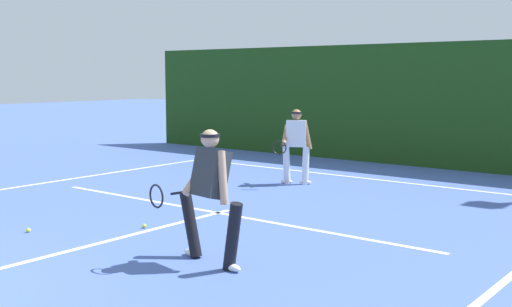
# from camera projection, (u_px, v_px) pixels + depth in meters

# --- Properties ---
(court_line_baseline_far) EXTENTS (9.85, 0.10, 0.01)m
(court_line_baseline_far) POSITION_uv_depth(u_px,v_px,m) (356.00, 177.00, 14.39)
(court_line_baseline_far) COLOR white
(court_line_baseline_far) RESTS_ON ground_plane
(court_line_service) EXTENTS (8.03, 0.10, 0.01)m
(court_line_service) POSITION_uv_depth(u_px,v_px,m) (218.00, 213.00, 10.68)
(court_line_service) COLOR white
(court_line_service) RESTS_ON ground_plane
(court_line_centre) EXTENTS (0.10, 6.40, 0.01)m
(court_line_centre) POSITION_uv_depth(u_px,v_px,m) (72.00, 250.00, 8.40)
(court_line_centre) COLOR white
(court_line_centre) RESTS_ON ground_plane
(player_near) EXTENTS (1.19, 0.86, 1.67)m
(player_near) POSITION_uv_depth(u_px,v_px,m) (210.00, 190.00, 7.71)
(player_near) COLOR black
(player_near) RESTS_ON ground_plane
(player_far) EXTENTS (0.70, 0.94, 1.60)m
(player_far) POSITION_uv_depth(u_px,v_px,m) (296.00, 143.00, 13.40)
(player_far) COLOR silver
(player_far) RESTS_ON ground_plane
(tennis_ball) EXTENTS (0.07, 0.07, 0.07)m
(tennis_ball) POSITION_uv_depth(u_px,v_px,m) (144.00, 226.00, 9.62)
(tennis_ball) COLOR #D1E033
(tennis_ball) RESTS_ON ground_plane
(tennis_ball_extra) EXTENTS (0.07, 0.07, 0.07)m
(tennis_ball_extra) POSITION_uv_depth(u_px,v_px,m) (28.00, 230.00, 9.35)
(tennis_ball_extra) COLOR #D1E033
(tennis_ball_extra) RESTS_ON ground_plane
(back_fence_windscreen) EXTENTS (17.50, 0.12, 3.12)m
(back_fence_windscreen) POSITION_uv_depth(u_px,v_px,m) (406.00, 105.00, 16.16)
(back_fence_windscreen) COLOR #1C4014
(back_fence_windscreen) RESTS_ON ground_plane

